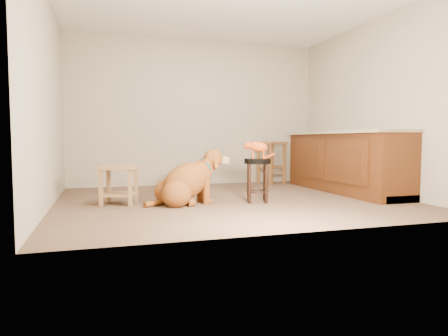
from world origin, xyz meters
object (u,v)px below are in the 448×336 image
object	(u,v)px
padded_stool	(257,171)
side_table	(119,179)
wood_stool	(271,162)
tabby_kitten	(257,147)
golden_retriever	(187,183)

from	to	relation	value
padded_stool	side_table	xyz separation A→B (m)	(-1.72, 0.38, -0.09)
wood_stool	tabby_kitten	distance (m)	2.28
padded_stool	wood_stool	world-z (taller)	wood_stool
padded_stool	tabby_kitten	distance (m)	0.31
padded_stool	tabby_kitten	bearing A→B (deg)	156.61
tabby_kitten	golden_retriever	bearing A→B (deg)	-167.72
padded_stool	side_table	distance (m)	1.76
side_table	tabby_kitten	world-z (taller)	tabby_kitten
padded_stool	wood_stool	xyz separation A→B (m)	(1.08, 1.99, -0.00)
wood_stool	side_table	xyz separation A→B (m)	(-2.79, -1.61, -0.09)
side_table	golden_retriever	size ratio (longest dim) A/B	0.50
padded_stool	golden_retriever	world-z (taller)	golden_retriever
wood_stool	tabby_kitten	world-z (taller)	tabby_kitten
padded_stool	golden_retriever	xyz separation A→B (m)	(-0.91, 0.09, -0.13)
tabby_kitten	wood_stool	bearing A→B (deg)	79.02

